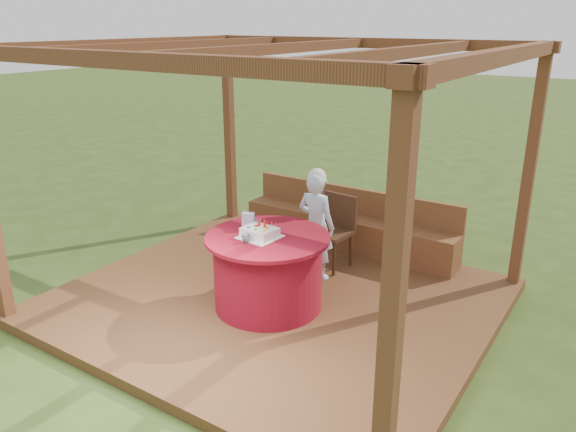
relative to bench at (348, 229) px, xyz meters
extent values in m
plane|color=#2D4316|center=(0.00, -1.72, -0.38)|extent=(60.00, 60.00, 0.00)
cube|color=brown|center=(0.00, -1.72, -0.32)|extent=(4.50, 4.00, 0.12)
cube|color=brown|center=(2.13, -3.60, 1.03)|extent=(0.12, 0.12, 2.60)
cube|color=brown|center=(-2.13, 0.16, 1.03)|extent=(0.12, 0.12, 2.60)
cube|color=brown|center=(2.13, 0.16, 1.03)|extent=(0.12, 0.12, 2.60)
cube|color=brown|center=(0.00, -3.60, 2.40)|extent=(4.50, 0.14, 0.12)
cube|color=brown|center=(0.00, 0.16, 2.40)|extent=(4.50, 0.14, 0.12)
cube|color=brown|center=(-2.13, -1.72, 2.40)|extent=(0.14, 4.00, 0.12)
cube|color=brown|center=(2.13, -1.72, 2.40)|extent=(0.14, 4.00, 0.12)
cube|color=brown|center=(-1.30, -1.72, 2.40)|extent=(0.10, 3.70, 0.10)
cube|color=brown|center=(0.00, -1.72, 2.40)|extent=(0.10, 3.70, 0.10)
cube|color=brown|center=(1.30, -1.72, 2.40)|extent=(0.10, 3.70, 0.10)
cube|color=brown|center=(0.00, -0.02, -0.04)|extent=(3.00, 0.42, 0.45)
cube|color=brown|center=(0.00, 0.16, 0.36)|extent=(3.00, 0.06, 0.35)
cylinder|color=maroon|center=(0.05, -1.93, 0.12)|extent=(1.15, 1.15, 0.77)
cylinder|color=maroon|center=(0.05, -1.93, 0.52)|extent=(1.31, 1.31, 0.04)
cube|color=#3E2213|center=(0.11, -0.68, 0.19)|extent=(0.50, 0.50, 0.05)
cylinder|color=#3E2213|center=(-0.09, -0.85, -0.04)|extent=(0.04, 0.04, 0.45)
cylinder|color=#3E2213|center=(0.27, -0.88, -0.04)|extent=(0.04, 0.04, 0.45)
cylinder|color=#3E2213|center=(-0.05, -0.49, -0.04)|extent=(0.04, 0.04, 0.45)
cylinder|color=#3E2213|center=(0.31, -0.52, -0.04)|extent=(0.04, 0.04, 0.45)
cube|color=#3E2213|center=(0.13, -0.48, 0.41)|extent=(0.46, 0.09, 0.45)
imported|color=#A4D6F3|center=(0.10, -1.02, 0.38)|extent=(0.48, 0.32, 1.30)
sphere|color=white|center=(0.10, -1.02, 0.97)|extent=(0.21, 0.21, 0.21)
cube|color=white|center=(0.00, -2.00, 0.54)|extent=(0.41, 0.41, 0.01)
cube|color=white|center=(0.00, -2.00, 0.59)|extent=(0.36, 0.29, 0.10)
cylinder|color=red|center=(-0.03, -1.96, 0.68)|extent=(0.03, 0.03, 0.08)
cylinder|color=red|center=(0.04, -1.96, 0.68)|extent=(0.03, 0.03, 0.08)
sphere|color=blue|center=(-0.10, -2.06, 0.65)|extent=(0.04, 0.04, 0.04)
sphere|color=green|center=(0.00, -2.07, 0.65)|extent=(0.04, 0.04, 0.04)
sphere|color=yellow|center=(0.10, -2.05, 0.65)|extent=(0.04, 0.04, 0.04)
sphere|color=red|center=(-0.06, -1.98, 0.65)|extent=(0.04, 0.04, 0.04)
sphere|color=orange|center=(0.07, -1.97, 0.65)|extent=(0.04, 0.04, 0.04)
cube|color=#E393CB|center=(-0.25, -1.86, 0.63)|extent=(0.14, 0.12, 0.18)
imported|color=white|center=(-0.03, -2.20, 0.58)|extent=(0.09, 0.09, 0.08)
camera|label=1|loc=(3.21, -6.34, 2.66)|focal=35.00mm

